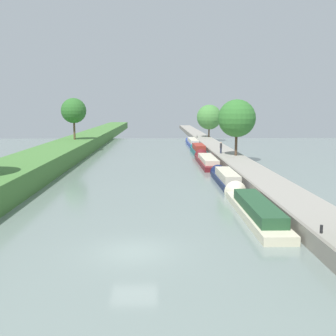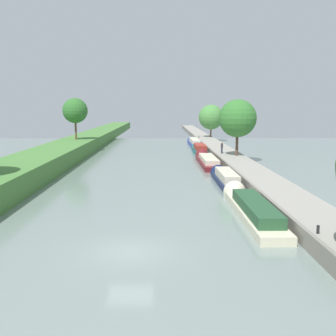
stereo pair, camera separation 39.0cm
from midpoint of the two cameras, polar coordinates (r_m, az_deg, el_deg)
ground_plane at (r=22.26m, az=-5.36°, el=-11.72°), size 160.00×160.00×0.00m
stone_quay at (r=23.50m, az=19.20°, el=-9.70°), size 0.25×260.00×1.06m
narrowboat_cream at (r=30.07m, az=11.51°, el=-5.43°), size 2.07×13.62×2.00m
narrowboat_navy at (r=41.76m, az=7.85°, el=-1.36°), size 1.83×10.68×1.97m
narrowboat_maroon at (r=55.58m, az=5.26°, el=1.08°), size 2.18×14.07×2.07m
narrowboat_teal at (r=69.11m, az=4.11°, el=2.68°), size 2.03×10.48×2.17m
narrowboat_blue at (r=82.62m, az=3.33°, el=3.63°), size 1.81×15.51×1.94m
tree_rightbank_midnear at (r=56.88m, az=9.50°, el=6.93°), size 5.21×5.21×7.79m
tree_rightbank_midfar at (r=92.11m, az=5.72°, el=7.17°), size 5.58×5.58×7.27m
tree_leftbank_upstream at (r=71.10m, az=-13.35°, el=7.88°), size 4.25×4.25×7.05m
person_walking at (r=59.58m, az=7.30°, el=2.91°), size 0.34×0.34×1.66m
mooring_bollard_near at (r=23.31m, az=20.40°, el=-8.09°), size 0.16×0.16×0.45m
mooring_bollard_far at (r=89.61m, az=4.01°, el=4.43°), size 0.16×0.16×0.45m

